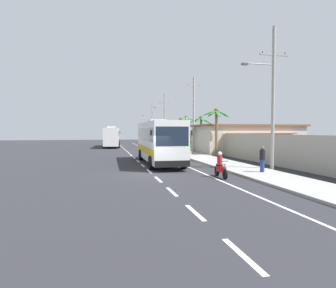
{
  "coord_description": "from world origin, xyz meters",
  "views": [
    {
      "loc": [
        -3.03,
        -18.89,
        2.81
      ],
      "look_at": [
        2.37,
        5.81,
        1.7
      ],
      "focal_mm": 31.03,
      "sensor_mm": 36.0,
      "label": 1
    }
  ],
  "objects_px": {
    "coach_bus_foreground": "(159,141)",
    "palm_third": "(201,125)",
    "coach_bus_far_lane": "(112,136)",
    "utility_pole_mid": "(194,114)",
    "utility_pole_distant": "(152,122)",
    "motorcycle_beside_bus": "(220,167)",
    "palm_fourth": "(181,126)",
    "utility_pole_far": "(164,118)",
    "pedestrian_near_kerb": "(262,159)",
    "palm_nearest": "(186,125)",
    "roadside_building": "(246,139)",
    "pedestrian_far_walk": "(190,147)",
    "palm_second": "(216,121)",
    "utility_pole_nearest": "(272,95)",
    "pedestrian_midwalk": "(184,145)",
    "motorcycle_trailing": "(169,149)"
  },
  "relations": [
    {
      "from": "coach_bus_foreground",
      "to": "palm_third",
      "type": "xyz_separation_m",
      "value": [
        8.52,
        13.62,
        1.69
      ]
    },
    {
      "from": "coach_bus_far_lane",
      "to": "utility_pole_mid",
      "type": "xyz_separation_m",
      "value": [
        10.29,
        -15.47,
        3.25
      ]
    },
    {
      "from": "utility_pole_distant",
      "to": "motorcycle_beside_bus",
      "type": "bearing_deg",
      "value": -94.98
    },
    {
      "from": "palm_third",
      "to": "palm_fourth",
      "type": "distance_m",
      "value": 4.84
    },
    {
      "from": "utility_pole_far",
      "to": "utility_pole_distant",
      "type": "distance_m",
      "value": 18.14
    },
    {
      "from": "coach_bus_foreground",
      "to": "pedestrian_near_kerb",
      "type": "distance_m",
      "value": 9.41
    },
    {
      "from": "palm_fourth",
      "to": "palm_nearest",
      "type": "bearing_deg",
      "value": 64.87
    },
    {
      "from": "coach_bus_foreground",
      "to": "coach_bus_far_lane",
      "type": "distance_m",
      "value": 27.82
    },
    {
      "from": "coach_bus_far_lane",
      "to": "motorcycle_beside_bus",
      "type": "height_order",
      "value": "coach_bus_far_lane"
    },
    {
      "from": "coach_bus_foreground",
      "to": "motorcycle_beside_bus",
      "type": "distance_m",
      "value": 8.64
    },
    {
      "from": "coach_bus_far_lane",
      "to": "utility_pole_distant",
      "type": "height_order",
      "value": "utility_pole_distant"
    },
    {
      "from": "roadside_building",
      "to": "pedestrian_far_walk",
      "type": "bearing_deg",
      "value": -159.39
    },
    {
      "from": "coach_bus_far_lane",
      "to": "palm_second",
      "type": "height_order",
      "value": "palm_second"
    },
    {
      "from": "utility_pole_mid",
      "to": "utility_pole_far",
      "type": "distance_m",
      "value": 18.13
    },
    {
      "from": "palm_third",
      "to": "coach_bus_foreground",
      "type": "bearing_deg",
      "value": -122.04
    },
    {
      "from": "motorcycle_beside_bus",
      "to": "utility_pole_nearest",
      "type": "xyz_separation_m",
      "value": [
        4.82,
        2.24,
        4.76
      ]
    },
    {
      "from": "utility_pole_nearest",
      "to": "palm_third",
      "type": "distance_m",
      "value": 19.72
    },
    {
      "from": "palm_nearest",
      "to": "palm_fourth",
      "type": "distance_m",
      "value": 4.89
    },
    {
      "from": "motorcycle_beside_bus",
      "to": "palm_nearest",
      "type": "height_order",
      "value": "palm_nearest"
    },
    {
      "from": "coach_bus_foreground",
      "to": "utility_pole_nearest",
      "type": "height_order",
      "value": "utility_pole_nearest"
    },
    {
      "from": "pedestrian_far_walk",
      "to": "coach_bus_foreground",
      "type": "bearing_deg",
      "value": -54.07
    },
    {
      "from": "palm_fourth",
      "to": "coach_bus_foreground",
      "type": "bearing_deg",
      "value": -110.6
    },
    {
      "from": "coach_bus_far_lane",
      "to": "pedestrian_midwalk",
      "type": "xyz_separation_m",
      "value": [
        8.88,
        -15.66,
        -0.93
      ]
    },
    {
      "from": "utility_pole_distant",
      "to": "palm_fourth",
      "type": "xyz_separation_m",
      "value": [
        -0.42,
        -30.25,
        -1.49
      ]
    },
    {
      "from": "utility_pole_far",
      "to": "roadside_building",
      "type": "distance_m",
      "value": 21.31
    },
    {
      "from": "coach_bus_foreground",
      "to": "pedestrian_far_walk",
      "type": "xyz_separation_m",
      "value": [
        5.01,
        7.17,
        -1.0
      ]
    },
    {
      "from": "motorcycle_beside_bus",
      "to": "pedestrian_near_kerb",
      "type": "height_order",
      "value": "pedestrian_near_kerb"
    },
    {
      "from": "palm_fourth",
      "to": "roadside_building",
      "type": "bearing_deg",
      "value": -48.49
    },
    {
      "from": "utility_pole_nearest",
      "to": "palm_third",
      "type": "height_order",
      "value": "utility_pole_nearest"
    },
    {
      "from": "pedestrian_midwalk",
      "to": "utility_pole_mid",
      "type": "bearing_deg",
      "value": 47.26
    },
    {
      "from": "coach_bus_foreground",
      "to": "palm_nearest",
      "type": "distance_m",
      "value": 24.33
    },
    {
      "from": "coach_bus_foreground",
      "to": "pedestrian_near_kerb",
      "type": "relative_size",
      "value": 6.72
    },
    {
      "from": "utility_pole_mid",
      "to": "palm_second",
      "type": "bearing_deg",
      "value": -82.87
    },
    {
      "from": "roadside_building",
      "to": "coach_bus_far_lane",
      "type": "bearing_deg",
      "value": 134.64
    },
    {
      "from": "palm_second",
      "to": "roadside_building",
      "type": "relative_size",
      "value": 0.4
    },
    {
      "from": "palm_second",
      "to": "utility_pole_mid",
      "type": "bearing_deg",
      "value": 97.13
    },
    {
      "from": "utility_pole_distant",
      "to": "utility_pole_mid",
      "type": "bearing_deg",
      "value": -90.43
    },
    {
      "from": "palm_nearest",
      "to": "palm_fourth",
      "type": "relative_size",
      "value": 1.11
    },
    {
      "from": "coach_bus_far_lane",
      "to": "roadside_building",
      "type": "relative_size",
      "value": 0.88
    },
    {
      "from": "utility_pole_mid",
      "to": "utility_pole_far",
      "type": "height_order",
      "value": "utility_pole_far"
    },
    {
      "from": "motorcycle_trailing",
      "to": "utility_pole_distant",
      "type": "xyz_separation_m",
      "value": [
        4.23,
        39.09,
        4.43
      ]
    },
    {
      "from": "motorcycle_beside_bus",
      "to": "pedestrian_near_kerb",
      "type": "relative_size",
      "value": 1.17
    },
    {
      "from": "pedestrian_far_walk",
      "to": "palm_third",
      "type": "relative_size",
      "value": 0.33
    },
    {
      "from": "utility_pole_mid",
      "to": "utility_pole_distant",
      "type": "relative_size",
      "value": 1.03
    },
    {
      "from": "pedestrian_midwalk",
      "to": "motorcycle_trailing",
      "type": "bearing_deg",
      "value": -93.88
    },
    {
      "from": "motorcycle_trailing",
      "to": "pedestrian_midwalk",
      "type": "xyz_separation_m",
      "value": [
        2.55,
        2.65,
        0.32
      ]
    },
    {
      "from": "roadside_building",
      "to": "utility_pole_mid",
      "type": "bearing_deg",
      "value": 165.58
    },
    {
      "from": "motorcycle_beside_bus",
      "to": "palm_third",
      "type": "height_order",
      "value": "palm_third"
    },
    {
      "from": "pedestrian_far_walk",
      "to": "palm_fourth",
      "type": "relative_size",
      "value": 0.34
    },
    {
      "from": "utility_pole_nearest",
      "to": "utility_pole_far",
      "type": "relative_size",
      "value": 1.02
    }
  ]
}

